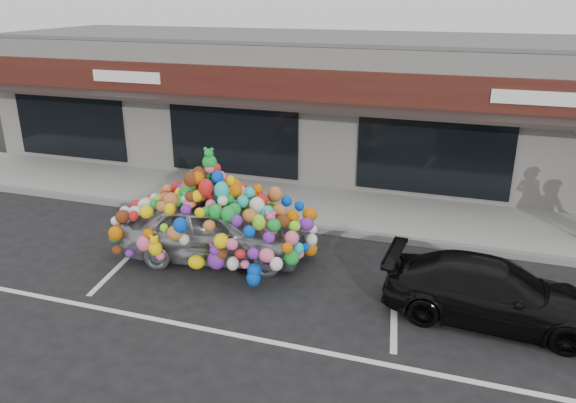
% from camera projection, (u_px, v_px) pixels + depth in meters
% --- Properties ---
extents(ground, '(90.00, 90.00, 0.00)m').
position_uv_depth(ground, '(261.00, 273.00, 11.97)').
color(ground, black).
rests_on(ground, ground).
extents(shop_building, '(24.00, 7.20, 4.31)m').
position_uv_depth(shop_building, '(351.00, 103.00, 18.72)').
color(shop_building, silver).
rests_on(shop_building, ground).
extents(sidewalk, '(26.00, 3.00, 0.15)m').
position_uv_depth(sidewalk, '(313.00, 206.00, 15.50)').
color(sidewalk, gray).
rests_on(sidewalk, ground).
extents(kerb, '(26.00, 0.18, 0.16)m').
position_uv_depth(kerb, '(297.00, 226.00, 14.17)').
color(kerb, slate).
rests_on(kerb, ground).
extents(parking_stripe_left, '(0.73, 4.37, 0.01)m').
position_uv_depth(parking_stripe_left, '(137.00, 249.00, 13.10)').
color(parking_stripe_left, silver).
rests_on(parking_stripe_left, ground).
extents(parking_stripe_mid, '(0.73, 4.37, 0.01)m').
position_uv_depth(parking_stripe_mid, '(394.00, 289.00, 11.32)').
color(parking_stripe_mid, silver).
rests_on(parking_stripe_mid, ground).
extents(lane_line, '(14.00, 0.12, 0.01)m').
position_uv_depth(lane_line, '(324.00, 352.00, 9.34)').
color(lane_line, silver).
rests_on(lane_line, ground).
extents(toy_car, '(2.94, 4.57, 2.51)m').
position_uv_depth(toy_car, '(214.00, 223.00, 12.37)').
color(toy_car, '#B2B6BD').
rests_on(toy_car, ground).
extents(black_sedan, '(1.80, 3.97, 1.13)m').
position_uv_depth(black_sedan, '(493.00, 292.00, 10.09)').
color(black_sedan, black).
rests_on(black_sedan, ground).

